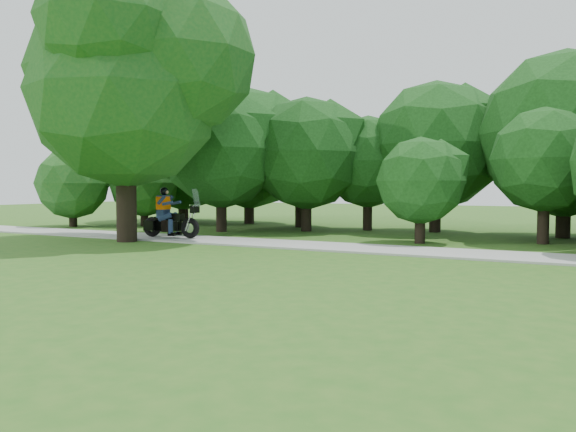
% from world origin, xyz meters
% --- Properties ---
extents(ground, '(100.00, 100.00, 0.00)m').
position_xyz_m(ground, '(0.00, 0.00, 0.00)').
color(ground, '#295C1A').
rests_on(ground, ground).
extents(walkway, '(60.00, 2.20, 0.06)m').
position_xyz_m(walkway, '(0.00, 8.00, 0.03)').
color(walkway, gray).
rests_on(walkway, ground).
extents(tree_line, '(39.71, 12.07, 7.53)m').
position_xyz_m(tree_line, '(-0.01, 14.49, 3.54)').
color(tree_line, black).
rests_on(tree_line, ground).
extents(big_tree_west, '(8.64, 6.56, 9.96)m').
position_xyz_m(big_tree_west, '(-10.54, 6.85, 5.76)').
color(big_tree_west, black).
rests_on(big_tree_west, ground).
extents(touring_motorcycle, '(2.37, 0.78, 1.80)m').
position_xyz_m(touring_motorcycle, '(-9.86, 7.85, 0.71)').
color(touring_motorcycle, black).
rests_on(touring_motorcycle, walkway).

